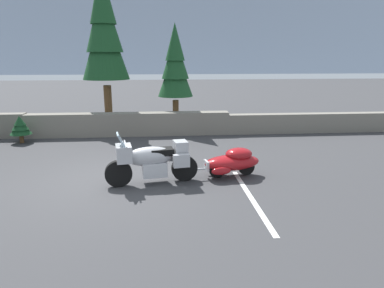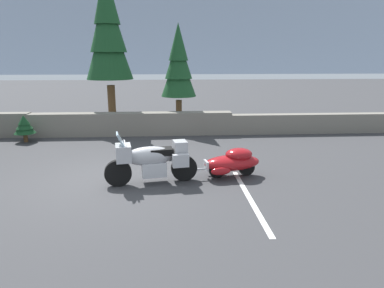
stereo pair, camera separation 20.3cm
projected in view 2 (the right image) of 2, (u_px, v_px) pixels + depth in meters
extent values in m
plane|color=#38383A|center=(113.00, 179.00, 9.01)|extent=(80.00, 80.00, 0.00)
cube|color=slate|center=(132.00, 124.00, 13.90)|extent=(8.00, 0.56, 0.92)
cube|color=slate|center=(326.00, 123.00, 14.37)|extent=(8.00, 0.46, 0.80)
cube|color=#99A8BF|center=(163.00, 39.00, 99.10)|extent=(240.00, 80.00, 16.00)
cylinder|color=black|center=(118.00, 173.00, 8.43)|extent=(0.67, 0.25, 0.66)
cylinder|color=black|center=(184.00, 168.00, 8.80)|extent=(0.67, 0.25, 0.66)
cube|color=silver|center=(154.00, 168.00, 8.62)|extent=(0.67, 0.54, 0.36)
ellipsoid|color=#B2B2B7|center=(149.00, 156.00, 8.51)|extent=(1.26, 0.64, 0.48)
cube|color=#B2B2B7|center=(123.00, 153.00, 8.34)|extent=(0.44, 0.57, 0.40)
cube|color=#9EB7C6|center=(121.00, 140.00, 8.25)|extent=(0.26, 0.47, 0.34)
cube|color=black|center=(161.00, 151.00, 8.56)|extent=(0.61, 0.45, 0.16)
cube|color=#B2B2B7|center=(180.00, 146.00, 8.64)|extent=(0.38, 0.45, 0.28)
cube|color=#B2B2B7|center=(181.00, 161.00, 8.41)|extent=(0.42, 0.23, 0.32)
cube|color=#B2B2B7|center=(176.00, 154.00, 8.98)|extent=(0.42, 0.23, 0.32)
cylinder|color=silver|center=(125.00, 144.00, 8.29)|extent=(0.16, 0.70, 0.04)
cylinder|color=silver|center=(120.00, 163.00, 8.38)|extent=(0.26, 0.11, 0.54)
cylinder|color=black|center=(217.00, 170.00, 9.03)|extent=(0.45, 0.17, 0.44)
cylinder|color=black|center=(247.00, 167.00, 9.22)|extent=(0.45, 0.17, 0.44)
ellipsoid|color=maroon|center=(232.00, 163.00, 9.09)|extent=(1.59, 0.93, 0.40)
ellipsoid|color=maroon|center=(239.00, 154.00, 9.07)|extent=(0.81, 0.68, 0.32)
cube|color=silver|center=(206.00, 165.00, 8.93)|extent=(0.11, 0.33, 0.24)
ellipsoid|color=maroon|center=(221.00, 171.00, 8.72)|extent=(0.54, 0.23, 0.20)
ellipsoid|color=maroon|center=(213.00, 164.00, 9.32)|extent=(0.54, 0.23, 0.20)
cylinder|color=silver|center=(191.00, 170.00, 8.86)|extent=(0.70, 0.17, 0.05)
cylinder|color=brown|center=(112.00, 108.00, 14.87)|extent=(0.33, 0.33, 1.92)
cone|color=#194723|center=(108.00, 42.00, 14.21)|extent=(1.93, 1.93, 3.03)
cone|color=#194723|center=(107.00, 18.00, 13.98)|extent=(1.49, 1.49, 2.65)
cylinder|color=brown|center=(179.00, 115.00, 14.93)|extent=(0.26, 0.26, 1.28)
cone|color=#194723|center=(179.00, 72.00, 14.49)|extent=(1.48, 1.48, 2.03)
cone|color=#194723|center=(178.00, 57.00, 14.34)|extent=(1.15, 1.15, 1.78)
cone|color=#194723|center=(178.00, 42.00, 14.19)|extent=(0.81, 0.81, 1.52)
cylinder|color=brown|center=(26.00, 138.00, 12.86)|extent=(0.15, 0.15, 0.29)
cone|color=#143D1E|center=(24.00, 127.00, 12.76)|extent=(0.77, 0.77, 0.46)
cone|color=#143D1E|center=(24.00, 124.00, 12.73)|extent=(0.59, 0.59, 0.40)
cone|color=#143D1E|center=(24.00, 120.00, 12.69)|extent=(0.42, 0.42, 0.34)
cube|color=silver|center=(250.00, 198.00, 7.76)|extent=(0.12, 3.60, 0.01)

